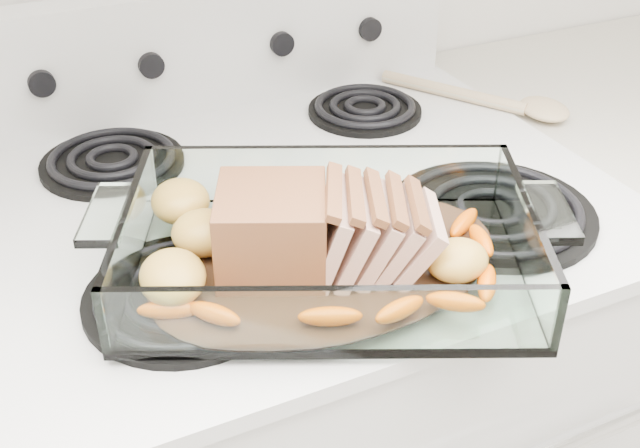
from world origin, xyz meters
name	(u,v)px	position (x,y,z in m)	size (l,w,h in m)	color
electric_range	(297,437)	(0.00, 1.66, 0.48)	(0.78, 0.70, 1.12)	silver
counter_right	(620,327)	(0.67, 1.66, 0.47)	(0.58, 0.68, 0.93)	silver
baking_dish	(328,255)	(-0.04, 1.47, 0.96)	(0.42, 0.27, 0.08)	white
pork_roast	(309,236)	(-0.06, 1.47, 0.99)	(0.23, 0.11, 0.09)	brown
roast_vegetables	(309,231)	(-0.04, 1.51, 0.97)	(0.38, 0.20, 0.05)	#FF5C01
wooden_spoon	(504,101)	(0.39, 1.74, 0.95)	(0.19, 0.26, 0.02)	#BBAE8E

